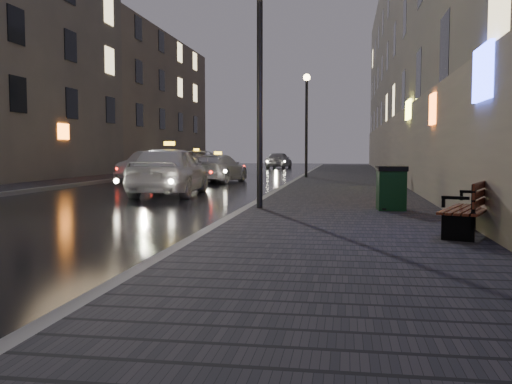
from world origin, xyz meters
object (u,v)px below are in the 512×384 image
trash_bin (391,188)px  taxi_near (170,171)px  car_left_mid (151,166)px  taxi_far (196,162)px  lamp_near (260,67)px  car_far (279,160)px  lamp_far (307,112)px  taxi_mid (218,168)px  bench (472,208)px

trash_bin → taxi_near: (-6.97, 5.15, 0.18)m
car_left_mid → taxi_far: size_ratio=0.84×
lamp_near → car_far: bearing=96.0°
lamp_far → trash_bin: size_ratio=5.18×
taxi_mid → car_left_mid: bearing=4.1°
taxi_mid → car_far: bearing=-84.9°
lamp_far → taxi_near: bearing=-109.8°
taxi_mid → taxi_near: bearing=97.4°
car_left_mid → car_far: car_left_mid is taller
car_left_mid → car_far: size_ratio=1.11×
lamp_near → bench: bearing=-43.2°
taxi_near → taxi_far: (-4.01, 18.52, -0.09)m
bench → car_far: 39.79m
car_left_mid → taxi_far: bearing=99.4°
taxi_far → lamp_near: bearing=-69.8°
taxi_near → taxi_far: size_ratio=0.91×
trash_bin → car_far: bearing=97.3°
car_left_mid → car_far: 22.04m
taxi_near → bench: bearing=127.4°
lamp_near → taxi_far: lamp_near is taller
car_far → bench: bearing=107.6°
taxi_near → car_far: (0.20, 30.01, -0.14)m
taxi_near → taxi_mid: 8.19m
lamp_near → car_far: lamp_near is taller
bench → car_far: bearing=122.4°
taxi_mid → lamp_far: bearing=-141.1°
trash_bin → taxi_near: size_ratio=0.21×
lamp_far → taxi_mid: bearing=-147.2°
bench → taxi_far: bearing=134.6°
lamp_far → taxi_near: 11.78m
car_far → trash_bin: bearing=107.3°
car_far → car_left_mid: bearing=86.5°
lamp_far → trash_bin: bearing=-79.1°
taxi_far → car_far: bearing=71.6°
bench → trash_bin: bearing=125.4°
lamp_near → taxi_mid: lamp_near is taller
trash_bin → taxi_mid: size_ratio=0.22×
taxi_near → lamp_far: bearing=-113.8°
trash_bin → taxi_mid: bearing=114.6°
lamp_near → bench: lamp_near is taller
lamp_far → taxi_mid: lamp_far is taller
taxi_near → car_left_mid: taxi_near is taller
lamp_far → taxi_far: lamp_far is taller
bench → car_far: car_far is taller
lamp_near → taxi_near: bearing=126.8°
car_left_mid → taxi_mid: size_ratio=0.99×
bench → taxi_mid: 19.02m
taxi_far → car_far: 12.24m
lamp_far → car_left_mid: (-7.46, -2.50, -2.73)m
lamp_near → lamp_far: (0.00, 16.00, 0.00)m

